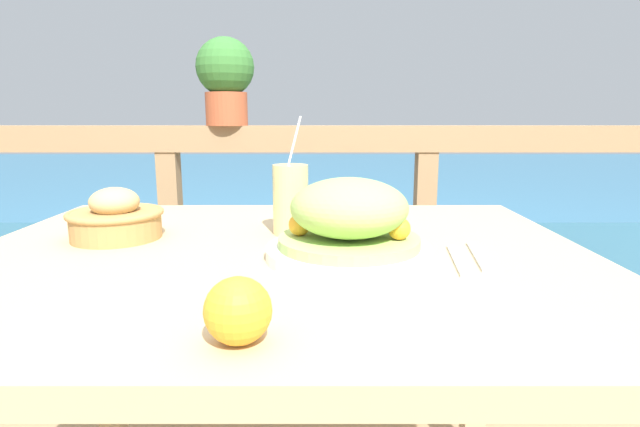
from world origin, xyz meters
The scene contains 10 objects.
patio_table centered at (0.00, 0.00, 0.67)m, with size 1.18×0.95×0.76m.
railing_fence centered at (0.00, 0.85, 0.70)m, with size 2.80×0.08×0.97m.
sea_backdrop centered at (0.00, 3.35, 0.26)m, with size 12.00×4.00×0.52m.
salad_plate centered at (0.13, -0.04, 0.82)m, with size 0.30×0.30×0.14m.
drink_glass centered at (0.02, 0.14, 0.83)m, with size 0.08×0.08×0.25m.
bread_basket centered at (-0.34, 0.10, 0.80)m, with size 0.19×0.19×0.11m.
potted_plant centered at (-0.24, 0.85, 1.14)m, with size 0.20×0.20×0.30m.
fork centered at (0.32, -0.07, 0.76)m, with size 0.04×0.18×0.00m.
knife centered at (0.37, -0.04, 0.76)m, with size 0.04×0.18×0.00m.
orange_near_basket centered at (-0.01, -0.38, 0.80)m, with size 0.08×0.08×0.08m.
Camera 1 is at (0.08, -0.91, 1.01)m, focal length 28.00 mm.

